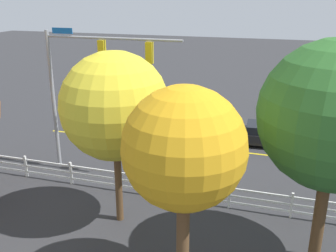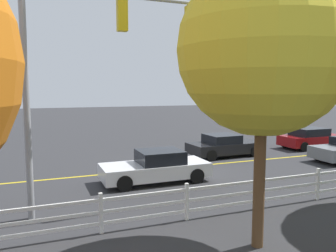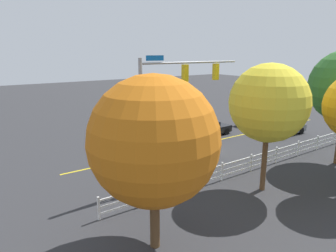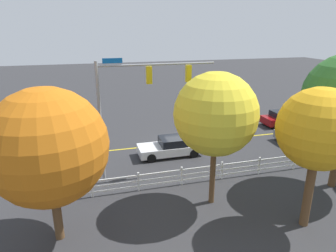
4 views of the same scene
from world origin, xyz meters
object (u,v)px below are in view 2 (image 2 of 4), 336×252
at_px(car_2, 311,138).
at_px(tree_1, 263,50).
at_px(car_0, 224,146).
at_px(car_1, 156,167).

distance_m(car_2, tree_1, 16.60).
bearing_deg(car_0, car_2, -0.61).
bearing_deg(car_2, car_1, -162.23).
distance_m(car_0, tree_1, 12.32).
bearing_deg(tree_1, car_0, -116.70).
bearing_deg(car_1, tree_1, 93.82).
distance_m(car_1, car_2, 13.13).
height_order(car_2, tree_1, tree_1).
bearing_deg(car_0, car_1, -148.82).
xyz_separation_m(car_0, car_1, (5.61, 3.75, 0.01)).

